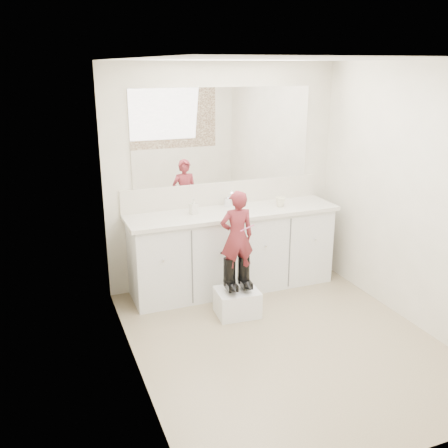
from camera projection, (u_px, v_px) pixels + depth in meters
name	position (u px, v px, depth m)	size (l,w,h in m)	color
floor	(284.00, 341.00, 4.46)	(3.00, 3.00, 0.00)	#816B54
ceiling	(296.00, 59.00, 3.73)	(3.00, 3.00, 0.00)	white
wall_back	(223.00, 176.00, 5.43)	(2.60, 2.60, 0.00)	beige
wall_front	(419.00, 284.00, 2.77)	(2.60, 2.60, 0.00)	beige
wall_left	(132.00, 231.00, 3.65)	(3.00, 3.00, 0.00)	beige
wall_right	(416.00, 198.00, 4.55)	(3.00, 3.00, 0.00)	beige
vanity_cabinet	(233.00, 251.00, 5.42)	(2.20, 0.55, 0.85)	silver
countertop	(233.00, 212.00, 5.27)	(2.28, 0.58, 0.04)	beige
backsplash	(224.00, 193.00, 5.47)	(2.28, 0.03, 0.25)	beige
mirror	(224.00, 136.00, 5.28)	(2.00, 0.02, 1.00)	white
dot_panel	(428.00, 206.00, 2.64)	(2.00, 0.01, 1.20)	#472819
faucet	(228.00, 202.00, 5.40)	(0.08, 0.08, 0.10)	silver
cup	(280.00, 202.00, 5.40)	(0.11, 0.11, 0.10)	beige
soap_bottle	(193.00, 206.00, 5.12)	(0.07, 0.08, 0.16)	silver
step_stool	(237.00, 302.00, 4.91)	(0.41, 0.34, 0.26)	white
boot_left	(229.00, 275.00, 4.81)	(0.12, 0.23, 0.34)	black
boot_right	(244.00, 272.00, 4.86)	(0.12, 0.23, 0.34)	black
toddler	(237.00, 237.00, 4.72)	(0.33, 0.21, 0.90)	#B43740
toothbrush	(247.00, 228.00, 4.64)	(0.01, 0.01, 0.14)	#D15183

